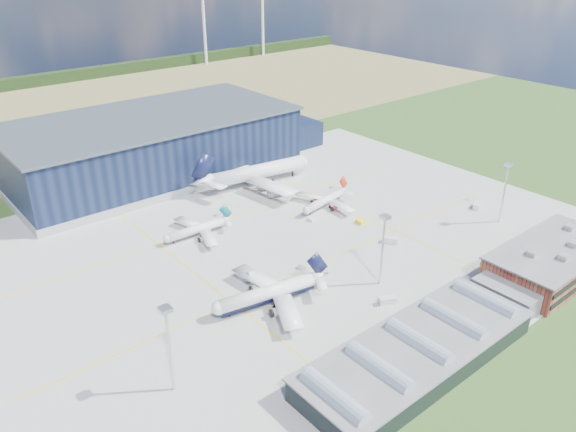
{
  "coord_description": "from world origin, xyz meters",
  "views": [
    {
      "loc": [
        -102.62,
        -122.65,
        93.12
      ],
      "look_at": [
        5.8,
        8.33,
        9.6
      ],
      "focal_mm": 35.0,
      "sensor_mm": 36.0,
      "label": 1
    }
  ],
  "objects_px": {
    "light_mast_east": "(506,183)",
    "airstair": "(250,279)",
    "gse_cart_a": "(311,220)",
    "gse_van_b": "(391,240)",
    "car_b": "(515,257)",
    "light_mast_west": "(168,336)",
    "hangar": "(158,147)",
    "gse_van_a": "(387,301)",
    "gse_van_c": "(477,206)",
    "light_mast_center": "(383,239)",
    "airliner_widebody": "(257,165)",
    "gse_tug_c": "(201,227)",
    "airliner_navy": "(267,287)",
    "airliner_regional": "(196,225)",
    "car_a": "(540,242)",
    "ops_building": "(553,260)",
    "gse_tug_b": "(360,222)",
    "airliner_red": "(325,197)"
  },
  "relations": [
    {
      "from": "light_mast_east",
      "to": "airstair",
      "type": "relative_size",
      "value": 5.18
    },
    {
      "from": "gse_cart_a",
      "to": "gse_van_b",
      "type": "distance_m",
      "value": 31.45
    },
    {
      "from": "car_b",
      "to": "light_mast_west",
      "type": "bearing_deg",
      "value": 71.51
    },
    {
      "from": "hangar",
      "to": "light_mast_east",
      "type": "bearing_deg",
      "value": -59.95
    },
    {
      "from": "hangar",
      "to": "gse_van_a",
      "type": "height_order",
      "value": "hangar"
    },
    {
      "from": "gse_van_b",
      "to": "gse_van_c",
      "type": "height_order",
      "value": "gse_van_c"
    },
    {
      "from": "light_mast_center",
      "to": "airliner_widebody",
      "type": "bearing_deg",
      "value": 78.2
    },
    {
      "from": "gse_tug_c",
      "to": "car_b",
      "type": "height_order",
      "value": "gse_tug_c"
    },
    {
      "from": "light_mast_center",
      "to": "airliner_navy",
      "type": "distance_m",
      "value": 36.54
    },
    {
      "from": "light_mast_west",
      "to": "gse_van_b",
      "type": "xyz_separation_m",
      "value": [
        91.99,
        14.77,
        -14.33
      ]
    },
    {
      "from": "airstair",
      "to": "airliner_regional",
      "type": "bearing_deg",
      "value": 94.2
    },
    {
      "from": "airliner_navy",
      "to": "gse_tug_c",
      "type": "xyz_separation_m",
      "value": [
        10.49,
        52.8,
        -5.49
      ]
    },
    {
      "from": "airliner_navy",
      "to": "gse_tug_c",
      "type": "relative_size",
      "value": 12.6
    },
    {
      "from": "car_a",
      "to": "light_mast_east",
      "type": "bearing_deg",
      "value": -35.82
    },
    {
      "from": "airliner_regional",
      "to": "light_mast_west",
      "type": "bearing_deg",
      "value": 57.78
    },
    {
      "from": "airstair",
      "to": "ops_building",
      "type": "bearing_deg",
      "value": -27.56
    },
    {
      "from": "gse_van_c",
      "to": "car_a",
      "type": "height_order",
      "value": "gse_van_c"
    },
    {
      "from": "light_mast_center",
      "to": "light_mast_west",
      "type": "bearing_deg",
      "value": 180.0
    },
    {
      "from": "light_mast_west",
      "to": "airliner_widebody",
      "type": "bearing_deg",
      "value": 44.09
    },
    {
      "from": "ops_building",
      "to": "light_mast_east",
      "type": "relative_size",
      "value": 2.0
    },
    {
      "from": "car_a",
      "to": "airstair",
      "type": "bearing_deg",
      "value": 40.2
    },
    {
      "from": "gse_tug_b",
      "to": "gse_tug_c",
      "type": "distance_m",
      "value": 58.19
    },
    {
      "from": "hangar",
      "to": "gse_van_c",
      "type": "height_order",
      "value": "hangar"
    },
    {
      "from": "airliner_red",
      "to": "gse_cart_a",
      "type": "height_order",
      "value": "airliner_red"
    },
    {
      "from": "airliner_widebody",
      "to": "car_b",
      "type": "xyz_separation_m",
      "value": [
        27.55,
        -103.0,
        -8.41
      ]
    },
    {
      "from": "gse_cart_a",
      "to": "car_b",
      "type": "distance_m",
      "value": 70.87
    },
    {
      "from": "gse_tug_b",
      "to": "gse_tug_c",
      "type": "height_order",
      "value": "gse_tug_b"
    },
    {
      "from": "light_mast_west",
      "to": "gse_van_b",
      "type": "relative_size",
      "value": 4.79
    },
    {
      "from": "car_b",
      "to": "gse_van_b",
      "type": "bearing_deg",
      "value": 25.81
    },
    {
      "from": "airliner_navy",
      "to": "gse_cart_a",
      "type": "bearing_deg",
      "value": -134.1
    },
    {
      "from": "gse_van_a",
      "to": "car_a",
      "type": "height_order",
      "value": "gse_van_a"
    },
    {
      "from": "light_mast_center",
      "to": "airstair",
      "type": "distance_m",
      "value": 41.68
    },
    {
      "from": "light_mast_west",
      "to": "airliner_navy",
      "type": "height_order",
      "value": "light_mast_west"
    },
    {
      "from": "hangar",
      "to": "gse_van_c",
      "type": "bearing_deg",
      "value": -55.99
    },
    {
      "from": "airliner_red",
      "to": "gse_van_c",
      "type": "bearing_deg",
      "value": 129.54
    },
    {
      "from": "gse_tug_b",
      "to": "gse_van_a",
      "type": "height_order",
      "value": "gse_van_a"
    },
    {
      "from": "ops_building",
      "to": "gse_cart_a",
      "type": "xyz_separation_m",
      "value": [
        -32.89,
        74.63,
        -4.23
      ]
    },
    {
      "from": "gse_tug_c",
      "to": "gse_tug_b",
      "type": "bearing_deg",
      "value": -30.53
    },
    {
      "from": "gse_van_a",
      "to": "airstair",
      "type": "xyz_separation_m",
      "value": [
        -23.72,
        33.88,
        0.34
      ]
    },
    {
      "from": "hangar",
      "to": "airliner_red",
      "type": "height_order",
      "value": "hangar"
    },
    {
      "from": "light_mast_east",
      "to": "airliner_navy",
      "type": "relative_size",
      "value": 0.61
    },
    {
      "from": "hangar",
      "to": "car_a",
      "type": "height_order",
      "value": "hangar"
    },
    {
      "from": "airstair",
      "to": "car_a",
      "type": "relative_size",
      "value": 1.25
    },
    {
      "from": "airliner_widebody",
      "to": "car_a",
      "type": "height_order",
      "value": "airliner_widebody"
    },
    {
      "from": "light_mast_east",
      "to": "gse_cart_a",
      "type": "distance_m",
      "value": 70.77
    },
    {
      "from": "ops_building",
      "to": "airliner_widebody",
      "type": "bearing_deg",
      "value": 103.33
    },
    {
      "from": "ops_building",
      "to": "airstair",
      "type": "bearing_deg",
      "value": 143.54
    },
    {
      "from": "gse_van_b",
      "to": "gse_tug_b",
      "type": "bearing_deg",
      "value": 45.37
    },
    {
      "from": "gse_van_b",
      "to": "car_b",
      "type": "xyz_separation_m",
      "value": [
        23.32,
        -32.77,
        -0.47
      ]
    },
    {
      "from": "gse_cart_a",
      "to": "gse_van_b",
      "type": "bearing_deg",
      "value": -77.21
    }
  ]
}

